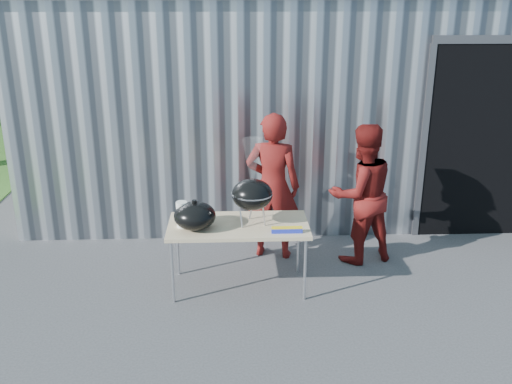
{
  "coord_description": "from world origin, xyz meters",
  "views": [
    {
      "loc": [
        -0.37,
        -5.26,
        3.12
      ],
      "look_at": [
        -0.13,
        0.53,
        1.05
      ],
      "focal_mm": 40.0,
      "sensor_mm": 36.0,
      "label": 1
    }
  ],
  "objects_px": {
    "kettle_grill": "(252,187)",
    "person_cook": "(273,186)",
    "folding_table": "(238,227)",
    "person_bystander": "(361,194)"
  },
  "relations": [
    {
      "from": "kettle_grill",
      "to": "person_bystander",
      "type": "xyz_separation_m",
      "value": [
        1.31,
        0.63,
        -0.33
      ]
    },
    {
      "from": "kettle_grill",
      "to": "person_cook",
      "type": "xyz_separation_m",
      "value": [
        0.28,
        0.8,
        -0.27
      ]
    },
    {
      "from": "person_cook",
      "to": "person_bystander",
      "type": "xyz_separation_m",
      "value": [
        1.04,
        -0.17,
        -0.05
      ]
    },
    {
      "from": "person_cook",
      "to": "kettle_grill",
      "type": "bearing_deg",
      "value": 83.88
    },
    {
      "from": "kettle_grill",
      "to": "person_cook",
      "type": "relative_size",
      "value": 0.52
    },
    {
      "from": "kettle_grill",
      "to": "person_bystander",
      "type": "bearing_deg",
      "value": 25.84
    },
    {
      "from": "folding_table",
      "to": "person_cook",
      "type": "xyz_separation_m",
      "value": [
        0.42,
        0.8,
        0.19
      ]
    },
    {
      "from": "folding_table",
      "to": "person_cook",
      "type": "distance_m",
      "value": 0.92
    },
    {
      "from": "folding_table",
      "to": "person_cook",
      "type": "relative_size",
      "value": 0.84
    },
    {
      "from": "folding_table",
      "to": "kettle_grill",
      "type": "height_order",
      "value": "kettle_grill"
    }
  ]
}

